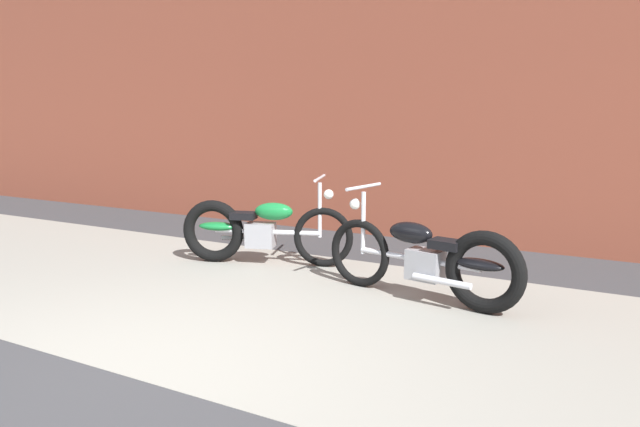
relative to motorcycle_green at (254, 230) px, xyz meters
name	(u,v)px	position (x,y,z in m)	size (l,w,h in m)	color
ground_plane	(124,376)	(0.91, -2.82, -0.40)	(80.00, 80.00, 0.00)	#38383A
sidewalk_slab	(270,301)	(0.91, -1.07, -0.40)	(36.00, 3.50, 0.01)	gray
brick_building_wall	(406,39)	(0.91, 2.38, 2.33)	(36.00, 0.50, 5.45)	brown
motorcycle_green	(254,230)	(0.00, 0.00, 0.00)	(1.94, 0.85, 1.03)	black
motorcycle_black	(433,260)	(2.23, -0.37, 0.00)	(1.99, 0.67, 1.03)	black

